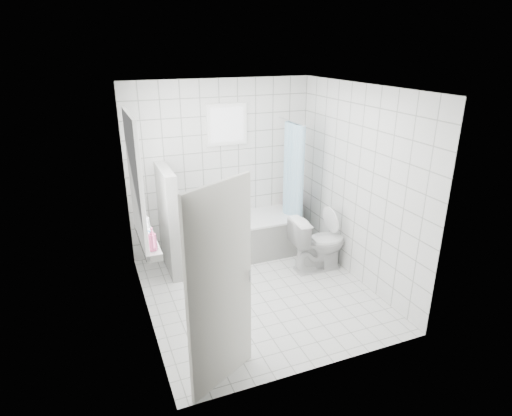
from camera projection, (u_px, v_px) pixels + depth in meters
name	position (u px, v px, depth m)	size (l,w,h in m)	color
ground	(259.00, 293.00, 5.59)	(3.00, 3.00, 0.00)	white
ceiling	(259.00, 87.00, 4.65)	(3.00, 3.00, 0.00)	white
wall_back	(221.00, 168.00, 6.42)	(2.80, 0.02, 2.60)	white
wall_front	(323.00, 252.00, 3.82)	(2.80, 0.02, 2.60)	white
wall_left	(140.00, 216.00, 4.63)	(0.02, 3.00, 2.60)	white
wall_right	(358.00, 186.00, 5.61)	(0.02, 3.00, 2.60)	white
window_left	(138.00, 181.00, 4.80)	(0.01, 0.90, 1.40)	white
window_back	(227.00, 125.00, 6.18)	(0.50, 0.01, 0.50)	white
window_sill	(148.00, 240.00, 5.08)	(0.18, 1.02, 0.08)	white
door	(220.00, 289.00, 3.80)	(0.04, 0.80, 2.00)	silver
bathtub	(236.00, 238.00, 6.48)	(1.86, 0.77, 0.58)	white
partition_wall	(169.00, 221.00, 5.93)	(0.15, 0.85, 1.50)	white
tiled_ledge	(289.00, 223.00, 7.07)	(0.40, 0.24, 0.55)	white
toilet	(318.00, 243.00, 6.05)	(0.45, 0.80, 0.81)	white
curtain_rod	(291.00, 121.00, 6.15)	(0.02, 0.02, 0.80)	silver
shower_curtain	(293.00, 183.00, 6.36)	(0.14, 0.48, 1.78)	#4196C1
tub_faucet	(234.00, 196.00, 6.61)	(0.18, 0.06, 0.06)	silver
sill_bottles	(148.00, 231.00, 4.95)	(0.15, 0.62, 0.28)	white
ledge_bottles	(291.00, 201.00, 6.91)	(0.20, 0.20, 0.27)	#158224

